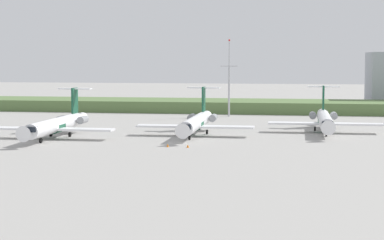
# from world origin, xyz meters

# --- Properties ---
(ground_plane) EXTENTS (500.00, 500.00, 0.00)m
(ground_plane) POSITION_xyz_m (0.00, 30.00, 0.00)
(ground_plane) COLOR #9E9B96
(grass_berm) EXTENTS (320.00, 20.00, 3.16)m
(grass_berm) POSITION_xyz_m (0.00, 72.40, 1.58)
(grass_berm) COLOR #597542
(grass_berm) RESTS_ON ground
(regional_jet_nearest) EXTENTS (22.81, 31.00, 9.00)m
(regional_jet_nearest) POSITION_xyz_m (-24.56, 4.97, 2.54)
(regional_jet_nearest) COLOR white
(regional_jet_nearest) RESTS_ON ground
(regional_jet_second) EXTENTS (22.81, 31.00, 9.00)m
(regional_jet_second) POSITION_xyz_m (0.72, 13.56, 2.54)
(regional_jet_second) COLOR white
(regional_jet_second) RESTS_ON ground
(regional_jet_third) EXTENTS (22.81, 31.00, 9.00)m
(regional_jet_third) POSITION_xyz_m (25.77, 23.12, 2.54)
(regional_jet_third) COLOR white
(regional_jet_third) RESTS_ON ground
(antenna_mast) EXTENTS (4.40, 0.50, 19.82)m
(antenna_mast) POSITION_xyz_m (2.79, 56.17, 8.28)
(antenna_mast) COLOR #B2B2B7
(antenna_mast) RESTS_ON ground
(safety_cone_front_marker) EXTENTS (0.44, 0.44, 0.55)m
(safety_cone_front_marker) POSITION_xyz_m (-1.37, -4.61, 0.28)
(safety_cone_front_marker) COLOR orange
(safety_cone_front_marker) RESTS_ON ground
(safety_cone_mid_marker) EXTENTS (0.44, 0.44, 0.55)m
(safety_cone_mid_marker) POSITION_xyz_m (2.11, -4.81, 0.28)
(safety_cone_mid_marker) COLOR orange
(safety_cone_mid_marker) RESTS_ON ground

